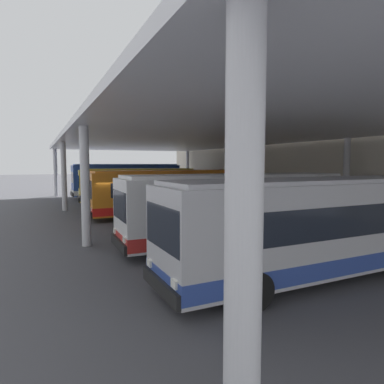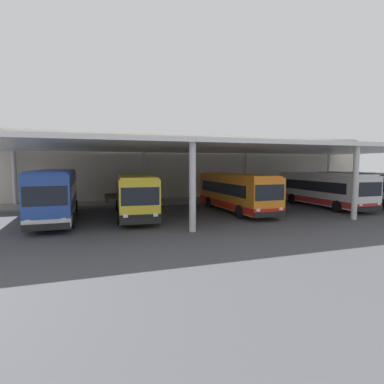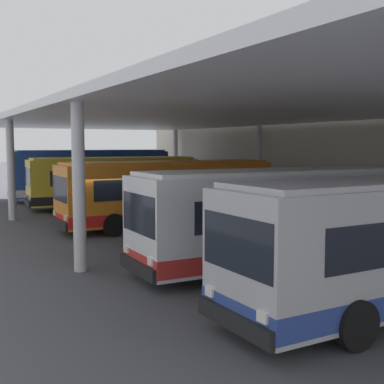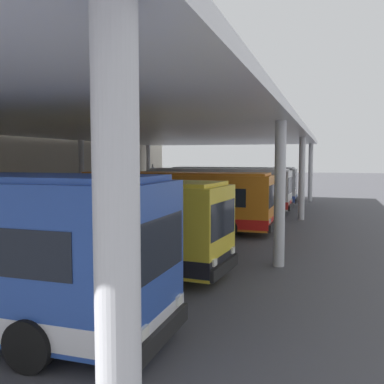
% 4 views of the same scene
% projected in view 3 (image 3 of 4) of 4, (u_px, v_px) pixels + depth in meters
% --- Properties ---
extents(ground_plane, '(200.00, 200.00, 0.00)m').
position_uv_depth(ground_plane, '(95.00, 234.00, 22.40)').
color(ground_plane, '#47474C').
extents(platform_kerb, '(42.00, 4.50, 0.18)m').
position_uv_depth(platform_kerb, '(299.00, 214.00, 28.06)').
color(platform_kerb, gray).
rests_on(platform_kerb, ground).
extents(station_building_facade, '(48.00, 1.60, 7.40)m').
position_uv_depth(station_building_facade, '(343.00, 149.00, 29.29)').
color(station_building_facade, beige).
rests_on(station_building_facade, ground).
extents(canopy_shelter, '(40.00, 17.00, 5.55)m').
position_uv_depth(canopy_shelter, '(202.00, 117.00, 24.55)').
color(canopy_shelter, silver).
rests_on(canopy_shelter, ground).
extents(bus_nearest_bay, '(2.75, 11.34, 3.57)m').
position_uv_depth(bus_nearest_bay, '(92.00, 174.00, 36.73)').
color(bus_nearest_bay, '#284CA8').
rests_on(bus_nearest_bay, ground).
extents(bus_second_bay, '(3.31, 10.69, 3.17)m').
position_uv_depth(bus_second_bay, '(114.00, 181.00, 31.71)').
color(bus_second_bay, yellow).
rests_on(bus_second_bay, ground).
extents(bus_middle_bay, '(2.76, 10.54, 3.17)m').
position_uv_depth(bus_middle_bay, '(168.00, 193.00, 24.22)').
color(bus_middle_bay, orange).
rests_on(bus_middle_bay, ground).
extents(bus_far_bay, '(2.86, 10.57, 3.17)m').
position_uv_depth(bus_far_bay, '(288.00, 216.00, 16.34)').
color(bus_far_bay, white).
rests_on(bus_far_bay, ground).
extents(bench_waiting, '(1.80, 0.45, 0.92)m').
position_uv_depth(bench_waiting, '(212.00, 190.00, 36.32)').
color(bench_waiting, brown).
rests_on(bench_waiting, platform_kerb).
extents(trash_bin, '(0.52, 0.52, 0.98)m').
position_uv_depth(trash_bin, '(232.00, 193.00, 34.32)').
color(trash_bin, '#33383D').
rests_on(trash_bin, platform_kerb).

